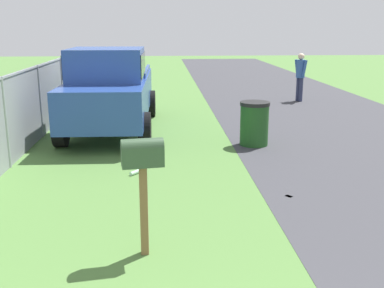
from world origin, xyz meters
name	(u,v)px	position (x,y,z in m)	size (l,w,h in m)	color
mailbox	(143,163)	(3.89, 0.65, 1.11)	(0.27, 0.50, 1.40)	brown
pickup_truck	(110,88)	(10.51, 1.72, 1.10)	(5.28, 2.17, 2.09)	#284793
trash_bin	(254,123)	(8.85, -1.61, 0.49)	(0.66, 0.66, 0.98)	#1E4C1E
pedestrian	(300,74)	(14.84, -4.41, 0.97)	(0.45, 0.35, 1.67)	#2D3351
fence_section	(25,108)	(8.72, 3.33, 0.93)	(17.57, 0.07, 1.72)	#9EA3A8
litter_wrapper_midfield_a	(289,196)	(5.62, -1.55, 0.00)	(0.12, 0.08, 0.01)	silver
litter_bottle_far_scatter	(135,172)	(6.89, 0.94, 0.04)	(0.07, 0.07, 0.22)	#B2D8BF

